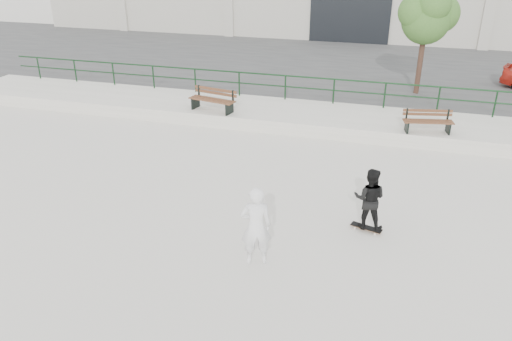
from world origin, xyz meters
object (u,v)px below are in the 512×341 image
(skateboard, at_px, (366,228))
(seated_skater, at_px, (256,226))
(tree, at_px, (428,14))
(bench_right, at_px, (428,121))
(standing_skater, at_px, (369,199))
(bench_left, at_px, (213,100))

(skateboard, distance_m, seated_skater, 3.18)
(tree, height_order, skateboard, tree)
(seated_skater, bearing_deg, bench_right, -135.53)
(standing_skater, height_order, seated_skater, seated_skater)
(skateboard, height_order, seated_skater, seated_skater)
(skateboard, height_order, standing_skater, standing_skater)
(bench_right, distance_m, skateboard, 6.48)
(bench_right, distance_m, seated_skater, 9.12)
(skateboard, bearing_deg, bench_left, 151.50)
(bench_left, bearing_deg, bench_right, 11.14)
(skateboard, distance_m, standing_skater, 0.82)
(bench_left, relative_size, tree, 0.44)
(bench_left, height_order, bench_right, bench_left)
(seated_skater, bearing_deg, bench_left, -84.97)
(standing_skater, bearing_deg, bench_left, -41.56)
(bench_right, xyz_separation_m, tree, (-0.33, 4.87, 2.90))
(bench_left, bearing_deg, tree, 44.03)
(seated_skater, bearing_deg, standing_skater, -159.19)
(bench_left, distance_m, skateboard, 9.13)
(tree, distance_m, standing_skater, 11.57)
(bench_right, relative_size, skateboard, 2.16)
(bench_left, relative_size, skateboard, 2.42)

